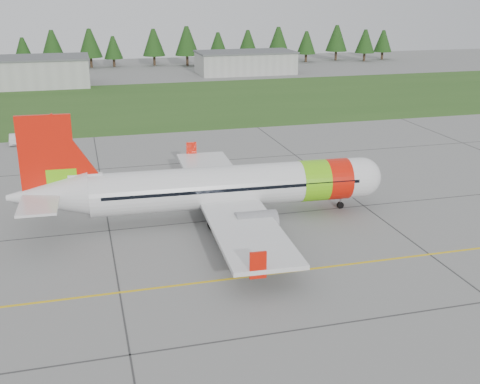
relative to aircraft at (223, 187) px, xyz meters
name	(u,v)px	position (x,y,z in m)	size (l,w,h in m)	color
ground	(361,321)	(4.37, -20.49, -3.05)	(320.00, 320.00, 0.00)	gray
aircraft	(223,187)	(0.00, 0.00, 0.00)	(34.91, 32.12, 10.57)	silver
service_van	(14,129)	(-21.41, 35.47, -1.03)	(1.41, 1.33, 4.05)	silver
grass_strip	(170,103)	(4.37, 61.51, -3.03)	(320.00, 50.00, 0.03)	#30561E
taxi_guideline	(315,268)	(4.37, -12.49, -3.04)	(120.00, 0.25, 0.02)	gold
hangar_west	(14,73)	(-25.63, 89.51, -0.05)	(32.00, 14.00, 6.00)	#A8A8A3
hangar_east	(245,63)	(29.37, 97.51, -0.45)	(24.00, 12.00, 5.20)	#A8A8A3
treeline	(138,49)	(4.37, 117.51, 1.95)	(160.00, 8.00, 10.00)	#1C3F14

